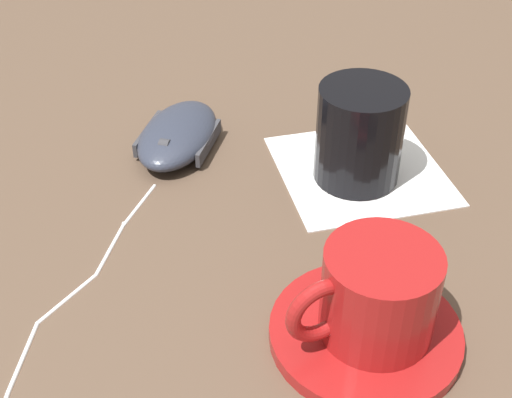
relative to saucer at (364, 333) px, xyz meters
name	(u,v)px	position (x,y,z in m)	size (l,w,h in m)	color
ground_plane	(259,224)	(-0.07, 0.12, -0.01)	(3.00, 3.00, 0.00)	brown
saucer	(364,333)	(0.00, 0.00, 0.00)	(0.13, 0.13, 0.01)	maroon
coffee_cup	(375,294)	(0.00, 0.00, 0.04)	(0.10, 0.08, 0.07)	maroon
computer_mouse	(177,135)	(-0.15, 0.23, 0.01)	(0.09, 0.13, 0.03)	#2D3342
mouse_cable	(72,298)	(-0.21, 0.04, 0.00)	(0.07, 0.28, 0.00)	white
napkin_under_glass	(359,170)	(0.02, 0.20, 0.00)	(0.14, 0.14, 0.00)	white
drinking_glass	(359,134)	(0.01, 0.19, 0.04)	(0.08, 0.08, 0.09)	black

